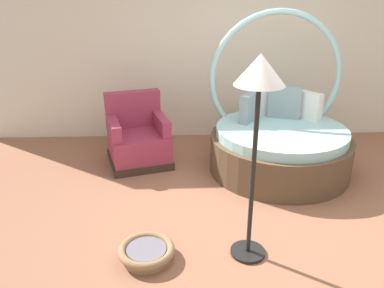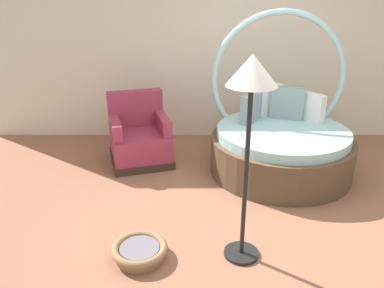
# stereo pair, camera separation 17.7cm
# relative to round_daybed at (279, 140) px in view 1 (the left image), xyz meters

# --- Properties ---
(ground_plane) EXTENTS (8.00, 8.00, 0.02)m
(ground_plane) POSITION_rel_round_daybed_xyz_m (-0.44, -1.17, -0.42)
(ground_plane) COLOR #936047
(back_wall) EXTENTS (8.00, 0.12, 2.99)m
(back_wall) POSITION_rel_round_daybed_xyz_m (-0.44, 1.33, 1.09)
(back_wall) COLOR silver
(back_wall) RESTS_ON ground_plane
(round_daybed) EXTENTS (1.82, 1.82, 2.03)m
(round_daybed) POSITION_rel_round_daybed_xyz_m (0.00, 0.00, 0.00)
(round_daybed) COLOR brown
(round_daybed) RESTS_ON ground_plane
(red_armchair) EXTENTS (0.99, 0.99, 0.94)m
(red_armchair) POSITION_rel_round_daybed_xyz_m (-1.89, 0.28, -0.08)
(red_armchair) COLOR #38281E
(red_armchair) RESTS_ON ground_plane
(pet_basket) EXTENTS (0.51, 0.51, 0.13)m
(pet_basket) POSITION_rel_round_daybed_xyz_m (-1.63, -1.82, -0.33)
(pet_basket) COLOR #8E704C
(pet_basket) RESTS_ON ground_plane
(floor_lamp) EXTENTS (0.40, 0.40, 1.82)m
(floor_lamp) POSITION_rel_round_daybed_xyz_m (-0.71, -1.78, 1.12)
(floor_lamp) COLOR black
(floor_lamp) RESTS_ON ground_plane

